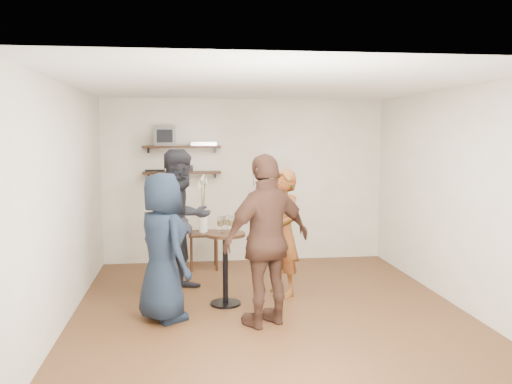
# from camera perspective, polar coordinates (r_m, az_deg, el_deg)

# --- Properties ---
(room) EXTENTS (4.58, 5.08, 2.68)m
(room) POSITION_cam_1_polar(r_m,az_deg,el_deg) (6.23, 1.37, -0.78)
(room) COLOR #472616
(room) RESTS_ON ground
(shelf_upper) EXTENTS (1.20, 0.25, 0.04)m
(shelf_upper) POSITION_cam_1_polar(r_m,az_deg,el_deg) (8.49, -7.82, 4.74)
(shelf_upper) COLOR black
(shelf_upper) RESTS_ON room
(shelf_lower) EXTENTS (1.20, 0.25, 0.04)m
(shelf_lower) POSITION_cam_1_polar(r_m,az_deg,el_deg) (8.50, -7.78, 2.04)
(shelf_lower) COLOR black
(shelf_lower) RESTS_ON room
(crt_monitor) EXTENTS (0.32, 0.30, 0.30)m
(crt_monitor) POSITION_cam_1_polar(r_m,az_deg,el_deg) (8.49, -9.55, 5.84)
(crt_monitor) COLOR #59595B
(crt_monitor) RESTS_ON shelf_upper
(dvd_deck) EXTENTS (0.40, 0.24, 0.06)m
(dvd_deck) POSITION_cam_1_polar(r_m,az_deg,el_deg) (8.49, -5.54, 5.09)
(dvd_deck) COLOR silver
(dvd_deck) RESTS_ON shelf_upper
(radio) EXTENTS (0.22, 0.10, 0.10)m
(radio) POSITION_cam_1_polar(r_m,az_deg,el_deg) (8.50, -7.40, 2.50)
(radio) COLOR black
(radio) RESTS_ON shelf_lower
(power_strip) EXTENTS (0.30, 0.05, 0.03)m
(power_strip) POSITION_cam_1_polar(r_m,az_deg,el_deg) (8.56, -10.59, 2.24)
(power_strip) COLOR black
(power_strip) RESTS_ON shelf_lower
(side_table) EXTENTS (0.49, 0.49, 0.56)m
(side_table) POSITION_cam_1_polar(r_m,az_deg,el_deg) (8.30, -5.54, -4.88)
(side_table) COLOR black
(side_table) RESTS_ON room
(vase_lilies) EXTENTS (0.19, 0.19, 0.91)m
(vase_lilies) POSITION_cam_1_polar(r_m,az_deg,el_deg) (8.23, -5.58, -2.28)
(vase_lilies) COLOR white
(vase_lilies) RESTS_ON side_table
(drinks_table) EXTENTS (0.48, 0.48, 0.88)m
(drinks_table) POSITION_cam_1_polar(r_m,az_deg,el_deg) (6.53, -3.25, -7.03)
(drinks_table) COLOR black
(drinks_table) RESTS_ON room
(wine_glass_fl) EXTENTS (0.07, 0.07, 0.20)m
(wine_glass_fl) POSITION_cam_1_polar(r_m,az_deg,el_deg) (6.40, -3.80, -3.21)
(wine_glass_fl) COLOR silver
(wine_glass_fl) RESTS_ON drinks_table
(wine_glass_fr) EXTENTS (0.07, 0.07, 0.20)m
(wine_glass_fr) POSITION_cam_1_polar(r_m,az_deg,el_deg) (6.41, -2.56, -3.16)
(wine_glass_fr) COLOR silver
(wine_glass_fr) RESTS_ON drinks_table
(wine_glass_bl) EXTENTS (0.06, 0.06, 0.19)m
(wine_glass_bl) POSITION_cam_1_polar(r_m,az_deg,el_deg) (6.50, -3.62, -3.10)
(wine_glass_bl) COLOR silver
(wine_glass_bl) RESTS_ON drinks_table
(wine_glass_br) EXTENTS (0.07, 0.07, 0.21)m
(wine_glass_br) POSITION_cam_1_polar(r_m,az_deg,el_deg) (6.45, -3.00, -3.05)
(wine_glass_br) COLOR silver
(wine_glass_br) RESTS_ON drinks_table
(person_plaid) EXTENTS (0.59, 0.69, 1.60)m
(person_plaid) POSITION_cam_1_polar(r_m,az_deg,el_deg) (6.91, 2.89, -4.28)
(person_plaid) COLOR red
(person_plaid) RESTS_ON room
(person_dark) EXTENTS (1.14, 1.11, 1.85)m
(person_dark) POSITION_cam_1_polar(r_m,az_deg,el_deg) (7.09, -7.84, -3.02)
(person_dark) COLOR black
(person_dark) RESTS_ON room
(person_navy) EXTENTS (0.86, 0.95, 1.64)m
(person_navy) POSITION_cam_1_polar(r_m,az_deg,el_deg) (6.04, -9.82, -5.72)
(person_navy) COLOR black
(person_navy) RESTS_ON room
(person_brown) EXTENTS (1.17, 0.90, 1.85)m
(person_brown) POSITION_cam_1_polar(r_m,az_deg,el_deg) (5.78, 1.18, -5.12)
(person_brown) COLOR #3F251B
(person_brown) RESTS_ON room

